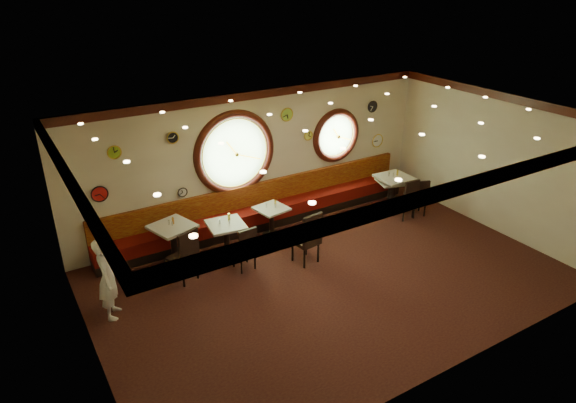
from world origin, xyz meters
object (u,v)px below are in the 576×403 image
at_px(condiment_a_pepper, 172,223).
at_px(table_e, 393,188).
at_px(condiment_b_bottle, 229,217).
at_px(condiment_e_salt, 389,174).
at_px(condiment_b_pepper, 229,221).
at_px(condiment_c_bottle, 275,203).
at_px(condiment_b_salt, 220,221).
at_px(condiment_d_pepper, 393,179).
at_px(table_b, 227,236).
at_px(chair_c, 309,235).
at_px(chair_e, 408,197).
at_px(condiment_a_bottle, 173,221).
at_px(condiment_d_bottle, 393,177).
at_px(condiment_e_bottle, 397,173).
at_px(condiment_c_pepper, 275,206).
at_px(chair_b, 246,246).
at_px(waiter, 108,278).
at_px(chair_a, 186,252).
at_px(chair_d, 419,195).
at_px(condiment_a_salt, 169,223).
at_px(condiment_c_salt, 266,206).
at_px(condiment_e_pepper, 394,175).
at_px(condiment_d_salt, 389,178).
at_px(table_d, 390,190).
at_px(table_a, 173,239).
at_px(table_c, 272,218).

bearing_deg(condiment_a_pepper, table_e, -3.60).
distance_m(condiment_b_bottle, condiment_e_salt, 4.44).
xyz_separation_m(condiment_b_pepper, condiment_c_bottle, (1.33, 0.41, -0.06)).
relative_size(condiment_b_salt, condiment_d_pepper, 1.08).
bearing_deg(table_b, chair_c, -38.79).
xyz_separation_m(chair_e, condiment_a_bottle, (-5.51, 1.05, 0.34)).
distance_m(condiment_d_bottle, condiment_e_bottle, 0.23).
bearing_deg(condiment_c_pepper, condiment_a_bottle, 176.08).
relative_size(condiment_a_bottle, condiment_c_bottle, 0.93).
xyz_separation_m(condiment_a_pepper, condiment_d_bottle, (5.78, -0.18, -0.13)).
relative_size(condiment_a_pepper, condiment_b_pepper, 0.96).
distance_m(table_b, condiment_a_pepper, 1.15).
height_order(chair_b, waiter, waiter).
xyz_separation_m(chair_c, condiment_c_bottle, (0.05, 1.46, 0.13)).
bearing_deg(chair_a, condiment_b_salt, 4.80).
relative_size(chair_d, condiment_d_pepper, 6.49).
relative_size(chair_c, condiment_b_bottle, 4.14).
xyz_separation_m(condiment_b_pepper, waiter, (-2.65, -0.72, -0.08)).
distance_m(table_b, chair_b, 0.65).
distance_m(condiment_d_bottle, condiment_e_salt, 0.29).
relative_size(condiment_a_salt, condiment_b_salt, 1.01).
bearing_deg(condiment_c_bottle, condiment_c_salt, 169.66).
height_order(table_e, condiment_e_salt, condiment_e_salt).
distance_m(condiment_d_bottle, condiment_e_pepper, 0.28).
relative_size(table_e, chair_d, 1.47).
bearing_deg(condiment_c_bottle, condiment_d_pepper, -3.52).
bearing_deg(condiment_d_salt, condiment_e_bottle, -60.89).
xyz_separation_m(table_e, chair_c, (-3.30, -1.13, 0.11)).
relative_size(table_b, condiment_c_bottle, 5.42).
relative_size(condiment_c_salt, waiter, 0.06).
relative_size(table_e, chair_e, 1.37).
xyz_separation_m(condiment_d_pepper, condiment_b_bottle, (-4.62, -0.10, 0.15)).
distance_m(table_d, chair_e, 0.80).
relative_size(table_a, condiment_c_salt, 11.13).
distance_m(condiment_c_bottle, waiter, 4.13).
relative_size(table_d, chair_e, 1.22).
bearing_deg(condiment_b_pepper, chair_e, -7.25).
height_order(condiment_a_pepper, condiment_c_bottle, condiment_a_pepper).
relative_size(condiment_c_pepper, condiment_c_bottle, 0.64).
bearing_deg(table_b, condiment_d_salt, 3.23).
bearing_deg(table_a, condiment_e_bottle, -3.26).
bearing_deg(condiment_a_pepper, condiment_c_salt, 0.36).
bearing_deg(chair_d, table_c, -175.03).
height_order(condiment_c_salt, condiment_d_salt, same).
relative_size(table_a, condiment_a_salt, 9.83).
bearing_deg(condiment_d_salt, condiment_c_bottle, 177.96).
height_order(condiment_c_pepper, condiment_d_bottle, condiment_d_bottle).
bearing_deg(condiment_e_bottle, condiment_a_salt, 176.19).
bearing_deg(chair_e, chair_d, -2.03).
relative_size(chair_c, condiment_a_salt, 7.21).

